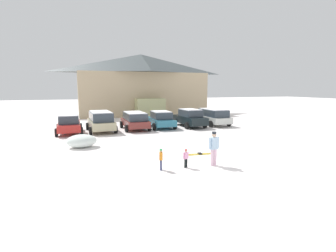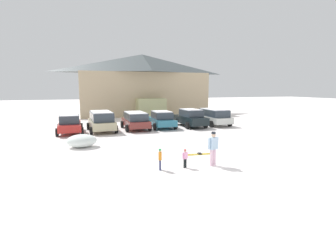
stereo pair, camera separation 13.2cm
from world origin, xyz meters
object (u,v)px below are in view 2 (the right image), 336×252
Objects in this scene: skier_child_in_pink_snowsuit at (185,157)px; parked_beige_suv at (101,121)px; parked_teal_hatchback at (161,119)px; pair_of_skis at (200,154)px; ski_lodge at (143,84)px; parked_red_sedan at (70,124)px; plowed_snow_pile at (82,141)px; parked_silver_wagon at (214,116)px; skier_adult_in_blue_parka at (213,147)px; parked_maroon_van at (135,120)px; parked_black_sedan at (190,118)px; skier_child_in_orange_jacket at (160,158)px.

parked_beige_suv is at bearing 103.34° from skier_child_in_pink_snowsuit.
parked_teal_hatchback reaches higher than pair_of_skis.
ski_lodge is at bearing 84.58° from pair_of_skis.
parked_red_sedan is 2.20× the size of plowed_snow_pile.
skier_adult_in_blue_parka is at bearing -118.72° from parked_silver_wagon.
parked_red_sedan is 2.46× the size of skier_adult_in_blue_parka.
parked_silver_wagon is at bearing 2.05° from parked_red_sedan.
plowed_snow_pile is (-1.72, -5.86, -0.52)m from parked_beige_suv.
skier_adult_in_blue_parka is (-1.29, -12.52, 0.14)m from parked_teal_hatchback.
ski_lodge is 21.54m from plowed_snow_pile.
parked_red_sedan is at bearing -177.21° from parked_maroon_van.
ski_lodge is 19.88× the size of skier_child_in_pink_snowsuit.
parked_red_sedan is 5.80m from plowed_snow_pile.
parked_beige_suv reaches higher than parked_red_sedan.
parked_maroon_van is at bearing 95.85° from skier_adult_in_blue_parka.
parked_black_sedan reaches higher than pair_of_skis.
skier_adult_in_blue_parka is at bearing -60.30° from parked_red_sedan.
pair_of_skis is (3.00, 1.99, -0.54)m from skier_child_in_orange_jacket.
parked_silver_wagon is (8.09, 0.22, 0.03)m from parked_maroon_van.
skier_child_in_pink_snowsuit is at bearing 175.54° from skier_adult_in_blue_parka.
plowed_snow_pile is (-3.36, 6.08, -0.15)m from skier_child_in_orange_jacket.
skier_child_in_pink_snowsuit is (-5.56, -12.16, -0.36)m from parked_black_sedan.
ski_lodge is at bearing 107.81° from parked_silver_wagon.
parked_teal_hatchback is 4.97× the size of skier_child_in_pink_snowsuit.
skier_child_in_orange_jacket is 1.11× the size of skier_child_in_pink_snowsuit.
parked_teal_hatchback is at bearing 3.78° from parked_red_sedan.
parked_black_sedan is at bearing 0.17° from parked_maroon_van.
parked_teal_hatchback reaches higher than skier_child_in_pink_snowsuit.
ski_lodge reaches higher than skier_child_in_pink_snowsuit.
plowed_snow_pile is (-8.58, -19.39, -3.82)m from ski_lodge.
parked_teal_hatchback is at bearing 4.14° from parked_beige_suv.
parked_black_sedan reaches higher than plowed_snow_pile.
skier_child_in_pink_snowsuit reaches higher than pair_of_skis.
parked_silver_wagon reaches higher than pair_of_skis.
skier_child_in_orange_jacket is 1.22m from skier_child_in_pink_snowsuit.
parked_maroon_van reaches higher than pair_of_skis.
pair_of_skis is at bearing 48.98° from skier_child_in_pink_snowsuit.
pair_of_skis is (-6.46, -10.31, -0.87)m from parked_silver_wagon.
ski_lodge reaches higher than skier_adult_in_blue_parka.
plowed_snow_pile is at bearing 147.20° from pair_of_skis.
skier_child_in_pink_snowsuit is (-1.41, 0.11, -0.44)m from skier_adult_in_blue_parka.
parked_teal_hatchback is 0.95× the size of parked_black_sedan.
parked_beige_suv is 0.96× the size of parked_black_sedan.
ski_lodge is 15.52m from parked_beige_suv.
parked_silver_wagon is 14.25m from plowed_snow_pile.
ski_lodge is 4.28× the size of parked_maroon_van.
parked_red_sedan is 5.59m from parked_maroon_van.
parked_red_sedan is 0.88× the size of parked_black_sedan.
parked_maroon_van is 2.56m from parked_teal_hatchback.
plowed_snow_pile is at bearing -154.12° from parked_silver_wagon.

